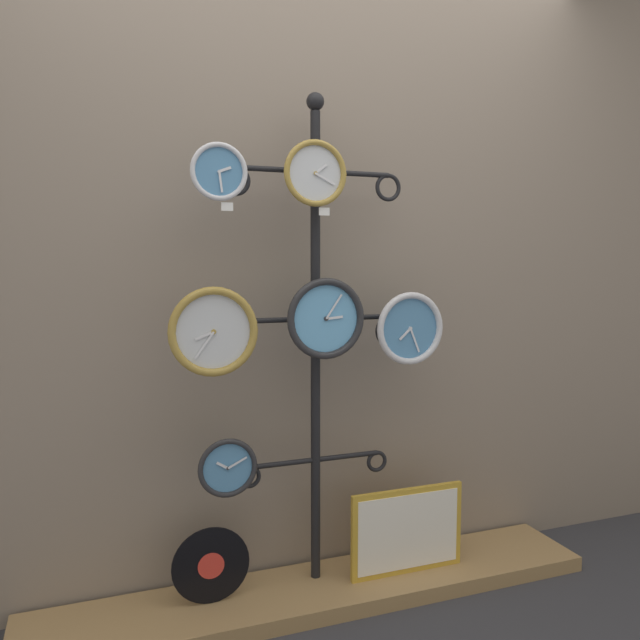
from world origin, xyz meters
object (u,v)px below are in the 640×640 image
object	(u,v)px
clock_middle_left	(213,332)
clock_middle_center	(326,319)
clock_top_center	(315,173)
display_stand	(315,442)
clock_middle_right	(410,328)
clock_top_left	(219,172)
vinyl_record	(211,565)
picture_frame	(408,531)
clock_bottom_left	(227,467)

from	to	relation	value
clock_middle_left	clock_middle_center	xyz separation A→B (m)	(0.42, 0.03, 0.03)
clock_top_center	clock_middle_left	distance (m)	0.66
display_stand	clock_middle_center	world-z (taller)	display_stand
clock_top_center	clock_middle_right	world-z (taller)	clock_top_center
clock_middle_center	clock_middle_right	xyz separation A→B (m)	(0.34, -0.01, -0.05)
display_stand	clock_top_center	bearing A→B (deg)	-110.68
clock_top_left	clock_middle_left	size ratio (longest dim) A/B	0.63
clock_top_center	vinyl_record	distance (m)	1.46
vinyl_record	picture_frame	bearing A→B (deg)	-3.51
clock_middle_center	picture_frame	xyz separation A→B (m)	(0.34, -0.01, -0.85)
clock_bottom_left	picture_frame	bearing A→B (deg)	-0.99
clock_top_left	clock_middle_center	bearing A→B (deg)	2.45
clock_top_center	vinyl_record	size ratio (longest dim) A/B	0.83
display_stand	vinyl_record	bearing A→B (deg)	-173.34
clock_middle_right	picture_frame	size ratio (longest dim) A/B	0.58
clock_bottom_left	clock_middle_center	bearing A→B (deg)	-0.07
display_stand	clock_bottom_left	bearing A→B (deg)	-166.93
clock_middle_center	clock_bottom_left	world-z (taller)	clock_middle_center
clock_middle_right	picture_frame	xyz separation A→B (m)	(0.00, -0.00, -0.81)
clock_top_left	clock_middle_center	distance (m)	0.64
picture_frame	clock_middle_right	bearing A→B (deg)	167.39
clock_middle_left	vinyl_record	xyz separation A→B (m)	(-0.01, 0.07, -0.86)
clock_bottom_left	picture_frame	distance (m)	0.79
clock_middle_left	display_stand	bearing A→B (deg)	15.98
clock_bottom_left	clock_top_left	bearing A→B (deg)	-137.53
display_stand	clock_top_left	world-z (taller)	display_stand
clock_middle_center	vinyl_record	distance (m)	0.98
clock_top_left	clock_middle_right	distance (m)	0.92
clock_top_center	clock_top_left	bearing A→B (deg)	-178.45
display_stand	picture_frame	size ratio (longest dim) A/B	3.97
clock_bottom_left	vinyl_record	xyz separation A→B (m)	(-0.06, 0.03, -0.37)
clock_middle_center	clock_bottom_left	size ratio (longest dim) A/B	1.41
clock_bottom_left	display_stand	bearing A→B (deg)	13.07
display_stand	clock_middle_left	distance (m)	0.62
clock_middle_right	picture_frame	bearing A→B (deg)	-12.61
clock_middle_left	clock_middle_center	world-z (taller)	clock_middle_center
clock_top_center	clock_bottom_left	bearing A→B (deg)	178.63
clock_top_left	clock_bottom_left	world-z (taller)	clock_top_left
clock_bottom_left	clock_middle_left	bearing A→B (deg)	-145.33
clock_middle_center	clock_middle_right	size ratio (longest dim) A/B	1.07
clock_top_center	clock_bottom_left	xyz separation A→B (m)	(-0.33, 0.01, -1.04)
clock_top_left	clock_top_center	xyz separation A→B (m)	(0.35, 0.01, 0.01)
clock_top_center	clock_middle_center	bearing A→B (deg)	9.54
clock_bottom_left	vinyl_record	size ratio (longest dim) A/B	0.75
clock_middle_left	clock_bottom_left	distance (m)	0.49
clock_middle_left	clock_middle_center	size ratio (longest dim) A/B	1.02
display_stand	vinyl_record	distance (m)	0.58
clock_middle_left	vinyl_record	bearing A→B (deg)	98.09
display_stand	clock_middle_center	distance (m)	0.49
clock_top_left	clock_middle_left	bearing A→B (deg)	-151.19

